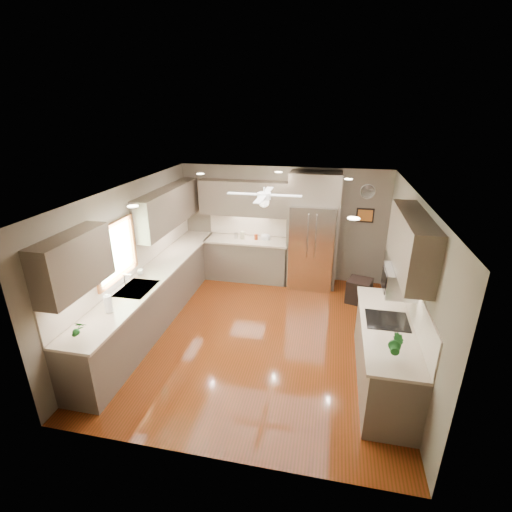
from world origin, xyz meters
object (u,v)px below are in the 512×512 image
(canister_b, at_px, (236,235))
(canister_c, at_px, (242,235))
(soap_bottle, at_px, (141,271))
(potted_plant_right, at_px, (397,344))
(microwave, at_px, (400,281))
(paper_towel, at_px, (108,304))
(refrigerator, at_px, (313,233))
(stool, at_px, (359,291))
(potted_plant_left, at_px, (77,329))
(canister_d, at_px, (256,237))
(bowl, at_px, (265,239))

(canister_b, xyz_separation_m, canister_c, (0.15, -0.02, 0.02))
(soap_bottle, bearing_deg, canister_c, 60.88)
(potted_plant_right, distance_m, microwave, 1.02)
(microwave, relative_size, paper_towel, 2.02)
(microwave, height_order, paper_towel, microwave)
(canister_c, distance_m, microwave, 3.98)
(canister_c, bearing_deg, microwave, -43.81)
(refrigerator, bearing_deg, canister_c, 178.79)
(soap_bottle, relative_size, stool, 0.32)
(canister_c, distance_m, soap_bottle, 2.57)
(canister_b, height_order, stool, canister_b)
(potted_plant_right, height_order, microwave, microwave)
(potted_plant_left, xyz_separation_m, refrigerator, (2.65, 4.09, 0.10))
(canister_d, relative_size, soap_bottle, 0.69)
(soap_bottle, distance_m, potted_plant_left, 1.88)
(bowl, bearing_deg, canister_b, -178.30)
(bowl, distance_m, refrigerator, 1.05)
(canister_d, relative_size, potted_plant_left, 0.41)
(canister_c, xyz_separation_m, potted_plant_right, (2.73, -3.69, 0.07))
(bowl, xyz_separation_m, paper_towel, (-1.61, -3.50, 0.11))
(canister_c, xyz_separation_m, microwave, (2.86, -2.74, 0.45))
(bowl, height_order, stool, bowl)
(potted_plant_left, height_order, bowl, potted_plant_left)
(canister_d, distance_m, bowl, 0.21)
(bowl, bearing_deg, refrigerator, -3.85)
(microwave, bearing_deg, bowl, 130.22)
(soap_bottle, distance_m, bowl, 2.88)
(potted_plant_right, bearing_deg, paper_towel, 176.71)
(potted_plant_right, height_order, bowl, potted_plant_right)
(refrigerator, xyz_separation_m, paper_towel, (-2.63, -3.43, -0.11))
(potted_plant_left, bearing_deg, bowl, 68.61)
(potted_plant_left, bearing_deg, refrigerator, 57.04)
(potted_plant_left, relative_size, microwave, 0.53)
(soap_bottle, distance_m, stool, 4.20)
(microwave, height_order, stool, microwave)
(bowl, bearing_deg, paper_towel, -114.62)
(canister_c, relative_size, potted_plant_left, 0.55)
(refrigerator, relative_size, microwave, 4.45)
(potted_plant_right, bearing_deg, microwave, 82.66)
(canister_d, relative_size, microwave, 0.22)
(soap_bottle, height_order, refrigerator, refrigerator)
(canister_d, relative_size, stool, 0.22)
(potted_plant_left, distance_m, potted_plant_right, 3.88)
(canister_b, xyz_separation_m, paper_towel, (-0.95, -3.48, 0.07))
(canister_d, bearing_deg, microwave, -47.24)
(canister_b, relative_size, paper_towel, 0.50)
(refrigerator, bearing_deg, stool, -30.18)
(canister_c, distance_m, paper_towel, 3.64)
(canister_d, xyz_separation_m, refrigerator, (1.23, -0.05, 0.19))
(canister_d, xyz_separation_m, soap_bottle, (-1.55, -2.26, 0.03))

